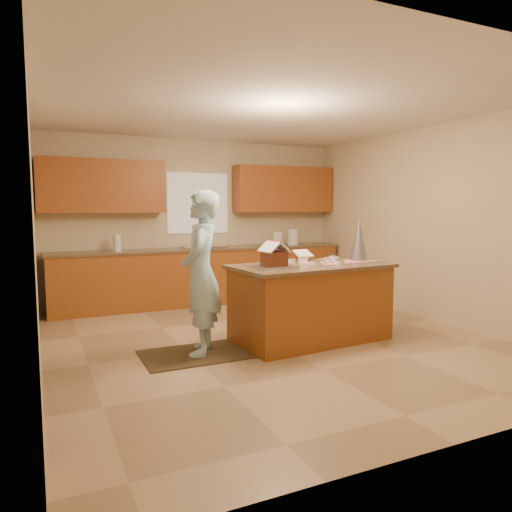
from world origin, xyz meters
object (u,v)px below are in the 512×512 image
tinsel_tree (359,239)px  island_base (311,304)px  boy (201,273)px  gingerbread_house (274,256)px

tinsel_tree → island_base: bearing=-171.8°
boy → gingerbread_house: size_ratio=5.86×
island_base → tinsel_tree: size_ratio=3.27×
boy → gingerbread_house: (0.81, -0.13, 0.16)m
boy → tinsel_tree: bearing=116.2°
boy → gingerbread_house: boy is taller
island_base → tinsel_tree: 1.08m
island_base → boy: bearing=174.0°
tinsel_tree → gingerbread_house: (-1.31, -0.20, -0.14)m
tinsel_tree → gingerbread_house: tinsel_tree is taller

